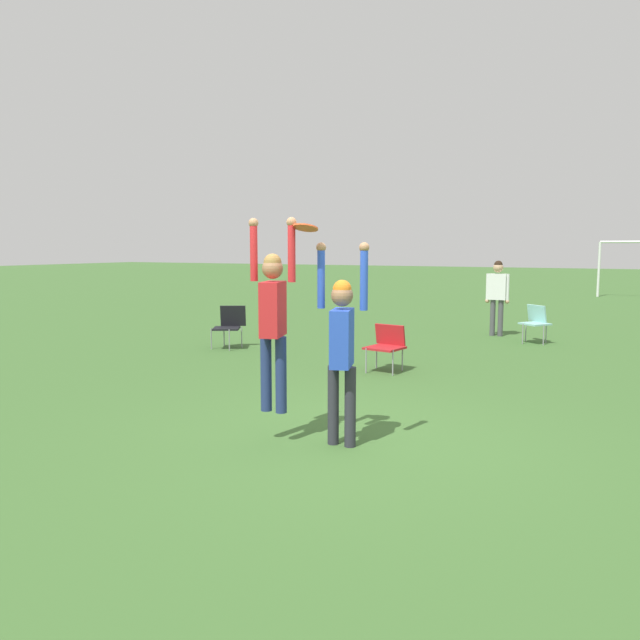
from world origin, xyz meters
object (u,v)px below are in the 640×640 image
(frisbee, at_px, (305,228))
(camping_chair_3, at_px, (229,323))
(camping_chair_0, at_px, (387,344))
(person_spectator_near, at_px, (497,291))
(person_defending, at_px, (342,339))
(person_jumping, at_px, (273,311))
(camping_chair_1, at_px, (536,320))

(frisbee, distance_m, camping_chair_3, 6.92)
(camping_chair_0, height_order, person_spectator_near, person_spectator_near)
(person_defending, relative_size, frisbee, 8.14)
(person_jumping, height_order, camping_chair_0, person_jumping)
(person_jumping, height_order, person_spectator_near, person_jumping)
(camping_chair_1, bearing_deg, person_jumping, 116.96)
(person_jumping, xyz_separation_m, camping_chair_3, (-4.07, 5.01, -0.91))
(camping_chair_3, bearing_deg, person_defending, 106.73)
(camping_chair_0, xyz_separation_m, camping_chair_1, (1.81, 4.41, 0.03))
(person_defending, distance_m, camping_chair_1, 8.45)
(person_jumping, distance_m, person_defending, 0.79)
(camping_chair_0, height_order, camping_chair_1, camping_chair_1)
(camping_chair_0, bearing_deg, person_defending, 113.70)
(person_defending, relative_size, camping_chair_1, 2.61)
(camping_chair_3, bearing_deg, camping_chair_1, -175.59)
(frisbee, bearing_deg, person_defending, 28.56)
(frisbee, xyz_separation_m, camping_chair_3, (-4.45, 4.98, -1.78))
(frisbee, bearing_deg, camping_chair_3, 131.78)
(person_defending, height_order, camping_chair_3, person_defending)
(frisbee, bearing_deg, camping_chair_0, 99.02)
(frisbee, height_order, camping_chair_0, frisbee)
(person_jumping, relative_size, frisbee, 7.87)
(person_defending, height_order, camping_chair_1, person_defending)
(person_defending, bearing_deg, camping_chair_3, -151.18)
(person_defending, distance_m, camping_chair_3, 6.81)
(person_jumping, distance_m, camping_chair_3, 6.52)
(person_jumping, bearing_deg, frisbee, -102.38)
(camping_chair_1, height_order, person_spectator_near, person_spectator_near)
(camping_chair_3, height_order, person_spectator_near, person_spectator_near)
(frisbee, distance_m, person_spectator_near, 9.35)
(frisbee, height_order, camping_chair_3, frisbee)
(frisbee, xyz_separation_m, camping_chair_0, (-0.66, 4.15, -1.82))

